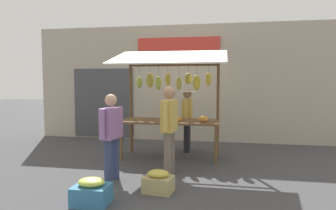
% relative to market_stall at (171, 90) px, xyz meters
% --- Properties ---
extents(ground_plane, '(40.00, 40.00, 0.00)m').
position_rel_market_stall_xyz_m(ground_plane, '(0.01, 0.05, -1.57)').
color(ground_plane, '#424244').
extents(street_backdrop, '(9.00, 0.30, 3.40)m').
position_rel_market_stall_xyz_m(street_backdrop, '(0.06, -2.14, 0.13)').
color(street_backdrop, '#B2A893').
rests_on(street_backdrop, ground).
extents(market_stall, '(2.50, 1.46, 2.50)m').
position_rel_market_stall_xyz_m(market_stall, '(0.00, 0.00, 0.00)').
color(market_stall, brown).
rests_on(market_stall, ground).
extents(vendor_with_sunhat, '(0.40, 0.67, 1.55)m').
position_rel_market_stall_xyz_m(vendor_with_sunhat, '(-0.29, -0.70, -0.67)').
color(vendor_with_sunhat, '#232328').
rests_on(vendor_with_sunhat, ground).
extents(shopper_in_striped_shirt, '(0.26, 0.71, 1.67)m').
position_rel_market_stall_xyz_m(shopper_in_striped_shirt, '(-0.18, 1.25, -0.60)').
color(shopper_in_striped_shirt, '#726656').
rests_on(shopper_in_striped_shirt, ground).
extents(shopper_in_grey_tee, '(0.29, 0.66, 1.54)m').
position_rel_market_stall_xyz_m(shopper_in_grey_tee, '(0.75, 1.81, -0.69)').
color(shopper_in_grey_tee, navy).
rests_on(shopper_in_grey_tee, ground).
extents(produce_crate_near, '(0.52, 0.42, 0.39)m').
position_rel_market_stall_xyz_m(produce_crate_near, '(0.66, 2.85, -1.39)').
color(produce_crate_near, teal).
rests_on(produce_crate_near, ground).
extents(produce_crate_side, '(0.49, 0.40, 0.36)m').
position_rel_market_stall_xyz_m(produce_crate_side, '(-0.18, 2.21, -1.40)').
color(produce_crate_side, tan).
rests_on(produce_crate_side, ground).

